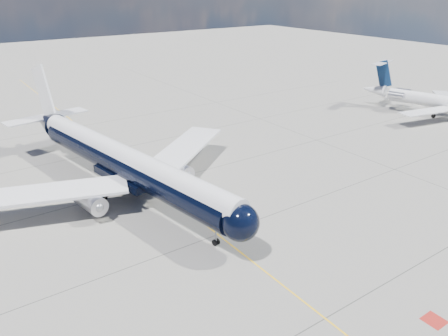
% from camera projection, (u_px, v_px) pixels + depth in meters
% --- Properties ---
extents(ground, '(320.00, 320.00, 0.00)m').
position_uv_depth(ground, '(137.00, 172.00, 60.54)').
color(ground, gray).
rests_on(ground, ground).
extents(taxiway_centerline, '(0.16, 160.00, 0.01)m').
position_uv_depth(taxiway_centerline, '(153.00, 184.00, 56.76)').
color(taxiway_centerline, yellow).
rests_on(taxiway_centerline, ground).
extents(red_marking, '(1.60, 1.60, 0.01)m').
position_uv_depth(red_marking, '(434.00, 320.00, 33.93)').
color(red_marking, maroon).
rests_on(red_marking, ground).
extents(main_airliner, '(37.63, 46.24, 13.40)m').
position_uv_depth(main_airliner, '(121.00, 161.00, 53.19)').
color(main_airliner, black).
rests_on(main_airliner, ground).
extents(regional_jet, '(23.96, 28.13, 9.72)m').
position_uv_depth(regional_jet, '(433.00, 100.00, 85.04)').
color(regional_jet, silver).
rests_on(regional_jet, ground).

